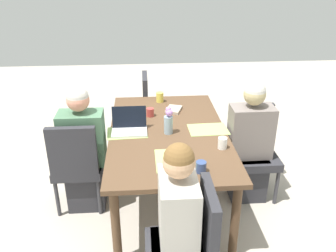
% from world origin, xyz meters
% --- Properties ---
extents(ground_plane, '(10.00, 10.00, 0.00)m').
position_xyz_m(ground_plane, '(0.00, 0.00, 0.00)').
color(ground_plane, '#B2A899').
extents(dining_table, '(1.82, 1.07, 0.73)m').
position_xyz_m(dining_table, '(0.00, 0.00, 0.66)').
color(dining_table, brown).
rests_on(dining_table, ground_plane).
extents(chair_head_left_left_near, '(0.44, 0.44, 0.90)m').
position_xyz_m(chair_head_left_left_near, '(-1.18, -0.06, 0.50)').
color(chair_head_left_left_near, '#2D2D33').
rests_on(chair_head_left_left_near, ground_plane).
extents(person_head_left_left_near, '(0.40, 0.36, 1.19)m').
position_xyz_m(person_head_left_left_near, '(-1.12, 0.02, 0.53)').
color(person_head_left_left_near, '#2D2D33').
rests_on(person_head_left_left_near, ground_plane).
extents(chair_far_left_mid, '(0.44, 0.44, 0.90)m').
position_xyz_m(chair_far_left_mid, '(-0.10, 0.84, 0.50)').
color(chair_far_left_mid, '#2D2D33').
rests_on(chair_far_left_mid, ground_plane).
extents(person_far_left_mid, '(0.36, 0.40, 1.19)m').
position_xyz_m(person_far_left_mid, '(-0.02, 0.78, 0.53)').
color(person_far_left_mid, '#2D2D33').
rests_on(person_far_left_mid, ground_plane).
extents(chair_near_left_far, '(0.44, 0.44, 0.90)m').
position_xyz_m(chair_near_left_far, '(0.08, -0.84, 0.50)').
color(chair_near_left_far, '#2D2D33').
rests_on(chair_near_left_far, ground_plane).
extents(person_near_left_far, '(0.36, 0.40, 1.19)m').
position_xyz_m(person_near_left_far, '(0.00, -0.78, 0.53)').
color(person_near_left_far, '#2D2D33').
rests_on(person_near_left_far, ground_plane).
extents(chair_head_right_right_near, '(0.44, 0.44, 0.90)m').
position_xyz_m(chair_head_right_right_near, '(1.21, 0.08, 0.50)').
color(chair_head_right_right_near, '#2D2D33').
rests_on(chair_head_right_right_near, ground_plane).
extents(flower_vase, '(0.08, 0.08, 0.25)m').
position_xyz_m(flower_vase, '(-0.05, 0.00, 0.86)').
color(flower_vase, '#8EA8B7').
rests_on(flower_vase, dining_table).
extents(placemat_head_left_left_near, '(0.36, 0.26, 0.00)m').
position_xyz_m(placemat_head_left_left_near, '(-0.53, 0.01, 0.74)').
color(placemat_head_left_left_near, '#9EBC66').
rests_on(placemat_head_left_left_near, dining_table).
extents(placemat_far_left_mid, '(0.28, 0.37, 0.00)m').
position_xyz_m(placemat_far_left_mid, '(-0.01, 0.37, 0.74)').
color(placemat_far_left_mid, '#9EBC66').
rests_on(placemat_far_left_mid, dining_table).
extents(placemat_near_left_far, '(0.27, 0.37, 0.00)m').
position_xyz_m(placemat_near_left_far, '(0.00, -0.37, 0.74)').
color(placemat_near_left_far, '#9EBC66').
rests_on(placemat_near_left_far, dining_table).
extents(laptop_far_left_mid, '(0.22, 0.32, 0.21)m').
position_xyz_m(laptop_far_left_mid, '(0.02, 0.35, 0.78)').
color(laptop_far_left_mid, silver).
rests_on(laptop_far_left_mid, dining_table).
extents(coffee_mug_near_left, '(0.08, 0.08, 0.09)m').
position_xyz_m(coffee_mug_near_left, '(-0.71, -0.19, 0.78)').
color(coffee_mug_near_left, '#33477A').
rests_on(coffee_mug_near_left, dining_table).
extents(coffee_mug_near_right, '(0.08, 0.08, 0.10)m').
position_xyz_m(coffee_mug_near_right, '(-0.36, -0.43, 0.78)').
color(coffee_mug_near_right, white).
rests_on(coffee_mug_near_right, dining_table).
extents(coffee_mug_centre_left, '(0.08, 0.08, 0.11)m').
position_xyz_m(coffee_mug_centre_left, '(0.74, 0.03, 0.79)').
color(coffee_mug_centre_left, '#DBC64C').
rests_on(coffee_mug_centre_left, dining_table).
extents(coffee_mug_centre_right, '(0.08, 0.08, 0.08)m').
position_xyz_m(coffee_mug_centre_right, '(0.35, 0.15, 0.78)').
color(coffee_mug_centre_right, '#AD3D38').
rests_on(coffee_mug_centre_right, dining_table).
extents(book_red_cover, '(0.23, 0.20, 0.03)m').
position_xyz_m(book_red_cover, '(0.48, -0.10, 0.75)').
color(book_red_cover, '#B2A38E').
rests_on(book_red_cover, dining_table).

